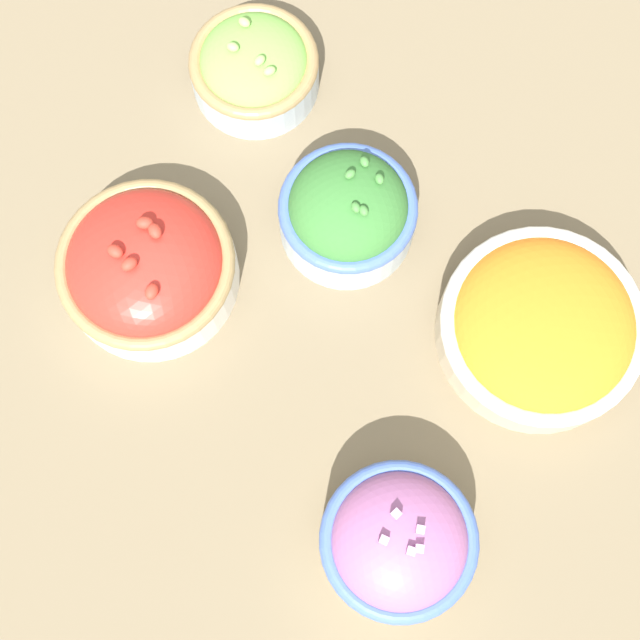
{
  "coord_description": "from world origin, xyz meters",
  "views": [
    {
      "loc": [
        -0.12,
        0.14,
        0.72
      ],
      "look_at": [
        0.0,
        0.0,
        0.03
      ],
      "focal_mm": 50.0,
      "sensor_mm": 36.0,
      "label": 1
    }
  ],
  "objects_px": {
    "bowl_red_onion": "(398,541)",
    "bowl_broccoli": "(348,212)",
    "bowl_cherry_tomatoes": "(147,266)",
    "bowl_lettuce": "(254,67)",
    "bowl_carrots": "(542,327)"
  },
  "relations": [
    {
      "from": "bowl_red_onion",
      "to": "bowl_lettuce",
      "type": "bearing_deg",
      "value": -34.49
    },
    {
      "from": "bowl_carrots",
      "to": "bowl_broccoli",
      "type": "distance_m",
      "value": 0.18
    },
    {
      "from": "bowl_lettuce",
      "to": "bowl_carrots",
      "type": "bearing_deg",
      "value": 174.66
    },
    {
      "from": "bowl_red_onion",
      "to": "bowl_broccoli",
      "type": "distance_m",
      "value": 0.27
    },
    {
      "from": "bowl_cherry_tomatoes",
      "to": "bowl_broccoli",
      "type": "height_order",
      "value": "same"
    },
    {
      "from": "bowl_red_onion",
      "to": "bowl_broccoli",
      "type": "xyz_separation_m",
      "value": [
        0.2,
        -0.18,
        -0.0
      ]
    },
    {
      "from": "bowl_carrots",
      "to": "bowl_cherry_tomatoes",
      "type": "height_order",
      "value": "bowl_cherry_tomatoes"
    },
    {
      "from": "bowl_red_onion",
      "to": "bowl_carrots",
      "type": "bearing_deg",
      "value": -86.21
    },
    {
      "from": "bowl_lettuce",
      "to": "bowl_red_onion",
      "type": "distance_m",
      "value": 0.42
    },
    {
      "from": "bowl_carrots",
      "to": "bowl_red_onion",
      "type": "xyz_separation_m",
      "value": [
        -0.01,
        0.21,
        0.01
      ]
    },
    {
      "from": "bowl_cherry_tomatoes",
      "to": "bowl_lettuce",
      "type": "bearing_deg",
      "value": -74.85
    },
    {
      "from": "bowl_cherry_tomatoes",
      "to": "bowl_broccoli",
      "type": "relative_size",
      "value": 1.27
    },
    {
      "from": "bowl_cherry_tomatoes",
      "to": "bowl_broccoli",
      "type": "xyz_separation_m",
      "value": [
        -0.1,
        -0.14,
        0.0
      ]
    },
    {
      "from": "bowl_broccoli",
      "to": "bowl_red_onion",
      "type": "bearing_deg",
      "value": 137.08
    },
    {
      "from": "bowl_red_onion",
      "to": "bowl_cherry_tomatoes",
      "type": "bearing_deg",
      "value": -7.99
    }
  ]
}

